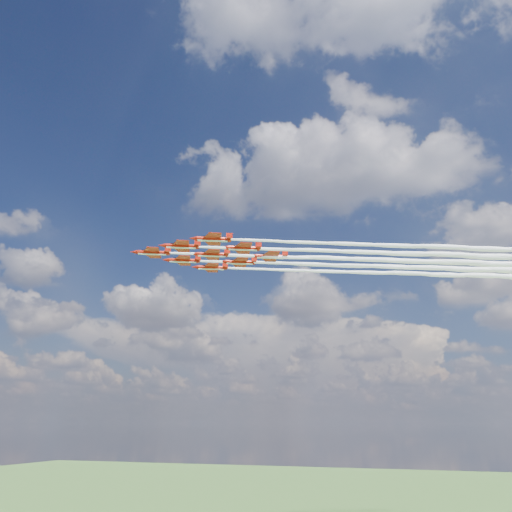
# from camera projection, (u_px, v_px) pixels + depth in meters

# --- Properties ---
(jet_lead) EXTENTS (101.66, 49.24, 3.01)m
(jet_lead) POSITION_uv_depth(u_px,v_px,m) (319.00, 258.00, 155.85)
(jet_lead) COLOR #A91609
(jet_row2_port) EXTENTS (101.66, 49.24, 3.01)m
(jet_row2_port) POSITION_uv_depth(u_px,v_px,m) (353.00, 252.00, 150.32)
(jet_row2_port) COLOR #A91609
(jet_row2_starb) EXTENTS (101.66, 49.24, 3.01)m
(jet_row2_starb) POSITION_uv_depth(u_px,v_px,m) (341.00, 265.00, 163.10)
(jet_row2_starb) COLOR #A91609
(jet_row3_port) EXTENTS (101.66, 49.24, 3.01)m
(jet_row3_port) POSITION_uv_depth(u_px,v_px,m) (390.00, 245.00, 144.78)
(jet_row3_port) COLOR #A91609
(jet_row3_centre) EXTENTS (101.66, 49.24, 3.01)m
(jet_row3_centre) POSITION_uv_depth(u_px,v_px,m) (375.00, 260.00, 157.56)
(jet_row3_centre) COLOR #A91609
(jet_row3_starb) EXTENTS (101.66, 49.24, 3.01)m
(jet_row3_starb) POSITION_uv_depth(u_px,v_px,m) (362.00, 272.00, 170.35)
(jet_row3_starb) COLOR #A91609
(jet_row4_port) EXTENTS (101.66, 49.24, 3.01)m
(jet_row4_port) POSITION_uv_depth(u_px,v_px,m) (411.00, 254.00, 152.03)
(jet_row4_port) COLOR #A91609
(jet_row4_starb) EXTENTS (101.66, 49.24, 3.01)m
(jet_row4_starb) POSITION_uv_depth(u_px,v_px,m) (395.00, 267.00, 164.81)
(jet_row4_starb) COLOR #A91609
(jet_tail) EXTENTS (101.66, 49.24, 3.01)m
(jet_tail) POSITION_uv_depth(u_px,v_px,m) (430.00, 262.00, 159.28)
(jet_tail) COLOR #A91609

